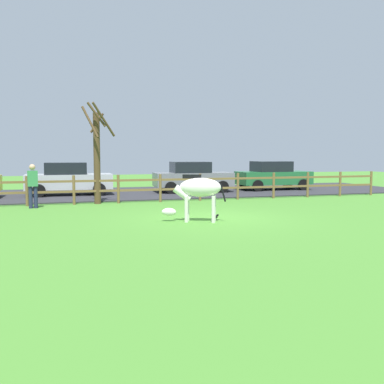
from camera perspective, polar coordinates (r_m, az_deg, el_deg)
The scene contains 10 objects.
ground_plane at distance 14.04m, azimuth 2.32°, elevation -3.35°, with size 60.00×60.00×0.00m, color #47842D.
parking_asphalt at distance 22.97m, azimuth -5.31°, elevation -0.07°, with size 28.00×7.40×0.05m, color #2D2D33.
paddock_fence at distance 18.63m, azimuth -4.09°, elevation 0.75°, with size 21.17×0.11×1.17m.
bare_tree at distance 18.24m, azimuth -12.12°, elevation 4.92°, with size 1.33×1.09×4.04m.
zebra at distance 13.14m, azimuth 0.71°, elevation 0.15°, with size 1.82×1.03×1.41m.
crow_on_grass at distance 13.43m, azimuth 3.00°, elevation -3.19°, with size 0.21×0.10×0.20m.
parked_car_silver at distance 22.04m, azimuth -15.63°, elevation 1.69°, with size 4.02×1.91×1.56m.
parked_car_green at distance 24.84m, azimuth 10.35°, elevation 2.14°, with size 4.00×1.88×1.56m.
parked_car_grey at distance 22.99m, azimuth 0.03°, elevation 2.00°, with size 4.07×2.03×1.56m.
visitor_near_fence at distance 17.45m, azimuth -19.79°, elevation 0.98°, with size 0.38×0.25×1.64m.
Camera 1 is at (-4.56, -13.12, 2.03)m, focal length 41.49 mm.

